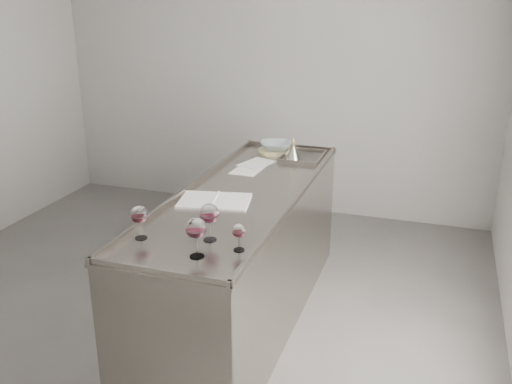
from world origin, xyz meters
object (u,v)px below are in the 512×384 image
(counter, at_px, (243,257))
(notebook, at_px, (215,201))
(wine_glass_middle, at_px, (209,215))
(wine_glass_right, at_px, (196,229))
(ceramic_bowl, at_px, (276,146))
(wine_glass_small, at_px, (239,232))
(wine_funnel, at_px, (293,153))
(wine_glass_left, at_px, (139,215))

(counter, xyz_separation_m, notebook, (-0.11, -0.21, 0.47))
(wine_glass_middle, bearing_deg, wine_glass_right, -85.53)
(wine_glass_right, xyz_separation_m, ceramic_bowl, (-0.18, 1.99, -0.10))
(wine_glass_middle, xyz_separation_m, notebook, (-0.20, 0.55, -0.14))
(wine_glass_middle, relative_size, ceramic_bowl, 0.81)
(wine_glass_small, relative_size, ceramic_bowl, 0.58)
(notebook, xyz_separation_m, ceramic_bowl, (0.03, 1.24, 0.04))
(wine_glass_middle, bearing_deg, counter, 96.44)
(counter, height_order, wine_glass_middle, wine_glass_middle)
(counter, distance_m, wine_glass_right, 1.15)
(wine_glass_middle, distance_m, wine_glass_right, 0.21)
(wine_glass_right, xyz_separation_m, wine_funnel, (0.01, 1.81, -0.09))
(counter, distance_m, wine_glass_middle, 0.98)
(wine_glass_middle, xyz_separation_m, wine_glass_right, (0.02, -0.20, 0.00))
(wine_glass_small, bearing_deg, wine_funnel, 95.56)
(wine_glass_left, bearing_deg, wine_funnel, 77.18)
(wine_glass_middle, distance_m, wine_funnel, 1.61)
(wine_glass_left, xyz_separation_m, wine_funnel, (0.39, 1.70, -0.08))
(wine_glass_small, bearing_deg, wine_glass_left, -177.17)
(wine_glass_middle, relative_size, wine_funnel, 1.11)
(wine_glass_small, xyz_separation_m, wine_funnel, (-0.16, 1.67, -0.05))
(wine_glass_middle, bearing_deg, notebook, 110.07)
(counter, relative_size, ceramic_bowl, 9.61)
(ceramic_bowl, bearing_deg, notebook, -91.44)
(counter, height_order, wine_glass_left, wine_glass_left)
(counter, height_order, wine_glass_small, wine_glass_small)
(wine_glass_right, distance_m, ceramic_bowl, 2.00)
(wine_glass_left, distance_m, wine_glass_right, 0.39)
(counter, bearing_deg, wine_glass_small, -71.54)
(wine_glass_middle, distance_m, wine_glass_small, 0.21)
(ceramic_bowl, height_order, wine_funnel, wine_funnel)
(wine_glass_right, distance_m, wine_glass_small, 0.23)
(notebook, relative_size, ceramic_bowl, 1.93)
(wine_glass_middle, bearing_deg, wine_glass_left, -165.12)
(notebook, xyz_separation_m, wine_funnel, (0.23, 1.06, 0.05))
(wine_glass_small, relative_size, notebook, 0.30)
(ceramic_bowl, xyz_separation_m, wine_funnel, (0.19, -0.18, 0.01))
(wine_glass_left, height_order, wine_funnel, wine_glass_left)
(wine_glass_middle, xyz_separation_m, ceramic_bowl, (-0.17, 1.78, -0.09))
(wine_glass_left, bearing_deg, wine_glass_small, 2.83)
(notebook, height_order, wine_funnel, wine_funnel)
(wine_glass_right, relative_size, ceramic_bowl, 0.84)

